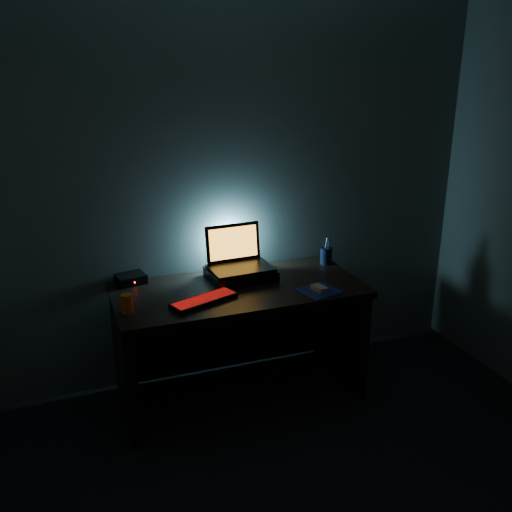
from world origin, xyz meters
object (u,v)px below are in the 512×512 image
Objects in this scene: keyboard at (204,300)px; juice_glass at (127,304)px; router at (131,279)px; mouse at (319,288)px; pen_cup at (326,256)px; laptop at (238,258)px.

keyboard is 3.86× the size of juice_glass.
mouse is at bearing -37.86° from router.
pen_cup is at bearing 13.55° from juice_glass.
laptop is 3.66× the size of juice_glass.
laptop is 0.63m from pen_cup.
router is at bearing 79.54° from juice_glass.
juice_glass is at bearing 159.03° from keyboard.
juice_glass is (-0.43, 0.00, 0.04)m from keyboard.
pen_cup is at bearing -1.13° from keyboard.
mouse is 0.50× the size of router.
router reaches higher than keyboard.
laptop reaches higher than pen_cup.
laptop is 0.46m from keyboard.
pen_cup is at bearing -15.90° from router.
juice_glass reaches higher than mouse.
mouse is at bearing -121.19° from pen_cup.
router is (-1.03, 0.51, 0.01)m from mouse.
keyboard is 2.15× the size of router.
keyboard is at bearing -136.88° from laptop.
keyboard is 0.69m from mouse.
juice_glass is (-1.36, -0.33, -0.00)m from pen_cup.
keyboard is 0.43m from juice_glass.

